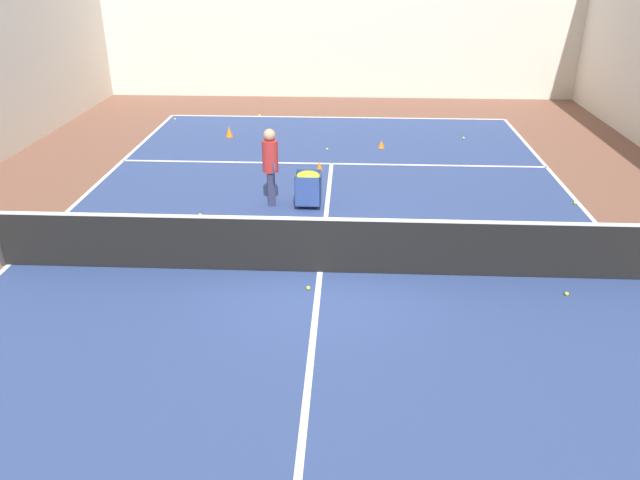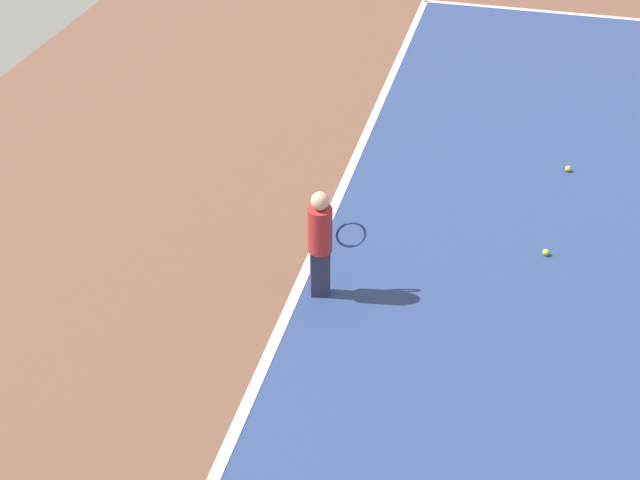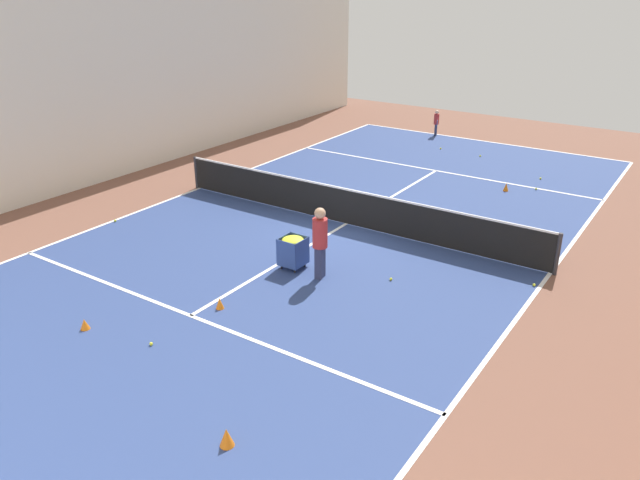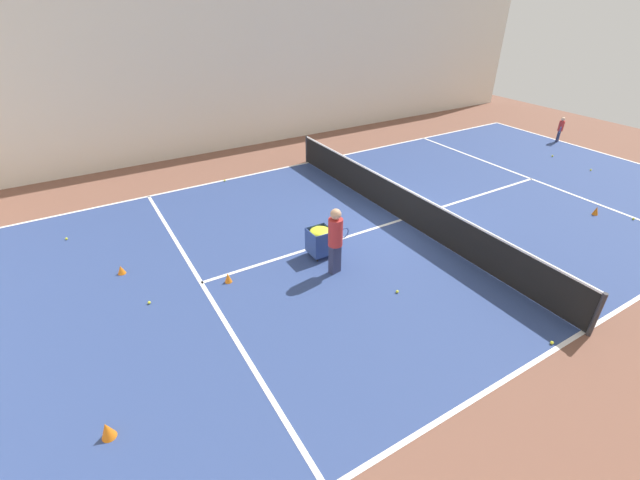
# 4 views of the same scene
# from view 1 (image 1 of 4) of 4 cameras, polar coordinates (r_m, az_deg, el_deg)

# --- Properties ---
(ground_plane) EXTENTS (33.22, 33.22, 0.00)m
(ground_plane) POSITION_cam_1_polar(r_m,az_deg,el_deg) (11.24, -0.00, -2.96)
(ground_plane) COLOR brown
(court_playing_area) EXTENTS (11.49, 22.72, 0.00)m
(court_playing_area) POSITION_cam_1_polar(r_m,az_deg,el_deg) (11.24, -0.00, -2.96)
(court_playing_area) COLOR navy
(court_playing_area) RESTS_ON ground
(line_baseline_far) EXTENTS (11.49, 0.10, 0.00)m
(line_baseline_far) POSITION_cam_1_polar(r_m,az_deg,el_deg) (21.92, 1.52, 11.14)
(line_baseline_far) COLOR white
(line_baseline_far) RESTS_ON ground
(line_sideline_left) EXTENTS (0.10, 22.72, 0.00)m
(line_sideline_left) POSITION_cam_1_polar(r_m,az_deg,el_deg) (12.85, -26.55, -2.03)
(line_sideline_left) COLOR white
(line_sideline_left) RESTS_ON ground
(line_service_far) EXTENTS (11.49, 0.10, 0.00)m
(line_service_far) POSITION_cam_1_polar(r_m,az_deg,el_deg) (17.00, 1.07, 6.99)
(line_service_far) COLOR white
(line_service_far) RESTS_ON ground
(line_centre_service) EXTENTS (0.10, 12.50, 0.00)m
(line_centre_service) POSITION_cam_1_polar(r_m,az_deg,el_deg) (11.24, -0.00, -2.94)
(line_centre_service) COLOR white
(line_centre_service) RESTS_ON ground
(hall_enclosure_far) EXTENTS (18.00, 0.15, 7.07)m
(hall_enclosure_far) POSITION_cam_1_polar(r_m,az_deg,el_deg) (24.66, 1.84, 21.01)
(hall_enclosure_far) COLOR silver
(hall_enclosure_far) RESTS_ON ground
(tennis_net) EXTENTS (11.79, 0.10, 1.07)m
(tennis_net) POSITION_cam_1_polar(r_m,az_deg,el_deg) (10.99, -0.00, -0.42)
(tennis_net) COLOR #2D2D33
(tennis_net) RESTS_ON ground
(coach_at_net) EXTENTS (0.41, 0.69, 1.75)m
(coach_at_net) POSITION_cam_1_polar(r_m,az_deg,el_deg) (13.93, -4.56, 7.12)
(coach_at_net) COLOR #2D3351
(coach_at_net) RESTS_ON ground
(ball_cart) EXTENTS (0.57, 0.59, 0.81)m
(ball_cart) POSITION_cam_1_polar(r_m,az_deg,el_deg) (13.92, -1.08, 5.28)
(ball_cart) COLOR #2D478C
(ball_cart) RESTS_ON ground
(training_cone_1) EXTENTS (0.20, 0.20, 0.22)m
(training_cone_1) POSITION_cam_1_polar(r_m,az_deg,el_deg) (18.48, 5.64, 8.72)
(training_cone_1) COLOR orange
(training_cone_1) RESTS_ON ground
(training_cone_2) EXTENTS (0.23, 0.23, 0.31)m
(training_cone_2) POSITION_cam_1_polar(r_m,az_deg,el_deg) (19.72, -8.30, 9.77)
(training_cone_2) COLOR orange
(training_cone_2) RESTS_ON ground
(training_cone_3) EXTENTS (0.18, 0.18, 0.25)m
(training_cone_3) POSITION_cam_1_polar(r_m,az_deg,el_deg) (16.43, -0.05, 6.78)
(training_cone_3) COLOR orange
(training_cone_3) RESTS_ON ground
(tennis_ball_0) EXTENTS (0.07, 0.07, 0.07)m
(tennis_ball_0) POSITION_cam_1_polar(r_m,az_deg,el_deg) (11.28, 21.63, -4.59)
(tennis_ball_0) COLOR yellow
(tennis_ball_0) RESTS_ON ground
(tennis_ball_1) EXTENTS (0.07, 0.07, 0.07)m
(tennis_ball_1) POSITION_cam_1_polar(r_m,az_deg,el_deg) (10.66, -1.08, -4.40)
(tennis_ball_1) COLOR yellow
(tennis_ball_1) RESTS_ON ground
(tennis_ball_2) EXTENTS (0.07, 0.07, 0.07)m
(tennis_ball_2) POSITION_cam_1_polar(r_m,az_deg,el_deg) (22.16, -5.54, 11.28)
(tennis_ball_2) COLOR yellow
(tennis_ball_2) RESTS_ON ground
(tennis_ball_5) EXTENTS (0.07, 0.07, 0.07)m
(tennis_ball_5) POSITION_cam_1_polar(r_m,az_deg,el_deg) (19.79, 12.99, 9.08)
(tennis_ball_5) COLOR yellow
(tennis_ball_5) RESTS_ON ground
(tennis_ball_7) EXTENTS (0.07, 0.07, 0.07)m
(tennis_ball_7) POSITION_cam_1_polar(r_m,az_deg,el_deg) (22.12, -13.11, 10.73)
(tennis_ball_7) COLOR yellow
(tennis_ball_7) RESTS_ON ground
(tennis_ball_8) EXTENTS (0.07, 0.07, 0.07)m
(tennis_ball_8) POSITION_cam_1_polar(r_m,az_deg,el_deg) (13.81, -10.90, 2.28)
(tennis_ball_8) COLOR yellow
(tennis_ball_8) RESTS_ON ground
(tennis_ball_10) EXTENTS (0.07, 0.07, 0.07)m
(tennis_ball_10) POSITION_cam_1_polar(r_m,az_deg,el_deg) (13.47, -24.41, -0.23)
(tennis_ball_10) COLOR yellow
(tennis_ball_10) RESTS_ON ground
(tennis_ball_11) EXTENTS (0.07, 0.07, 0.07)m
(tennis_ball_11) POSITION_cam_1_polar(r_m,az_deg,el_deg) (15.36, 22.30, 3.16)
(tennis_ball_11) COLOR yellow
(tennis_ball_11) RESTS_ON ground
(tennis_ball_12) EXTENTS (0.07, 0.07, 0.07)m
(tennis_ball_12) POSITION_cam_1_polar(r_m,az_deg,el_deg) (18.18, 0.66, 8.31)
(tennis_ball_12) COLOR yellow
(tennis_ball_12) RESTS_ON ground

